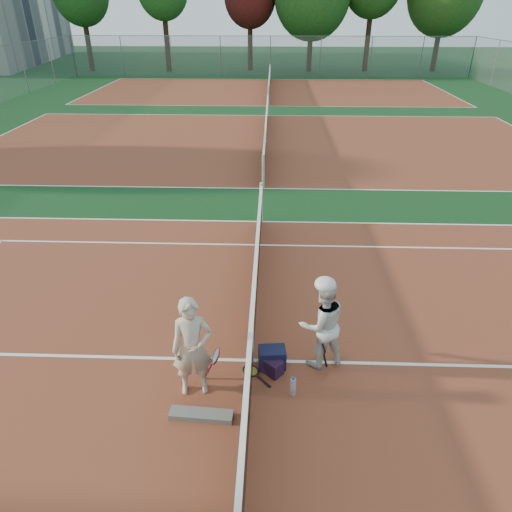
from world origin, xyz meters
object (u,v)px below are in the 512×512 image
(racket_black_held, at_px, (321,354))
(racket_spare, at_px, (251,371))
(net_main, at_px, (252,336))
(player_b, at_px, (322,324))
(sports_bag_purple, at_px, (272,367))
(water_bottle, at_px, (293,387))
(player_a, at_px, (192,348))
(racket_red, at_px, (216,364))
(sports_bag_navy, at_px, (272,357))

(racket_black_held, bearing_deg, racket_spare, -14.02)
(net_main, bearing_deg, player_b, 0.39)
(net_main, height_order, player_b, player_b)
(sports_bag_purple, height_order, water_bottle, water_bottle)
(player_a, distance_m, racket_red, 0.66)
(net_main, relative_size, player_a, 6.76)
(net_main, distance_m, player_b, 1.12)
(racket_spare, bearing_deg, sports_bag_navy, -108.31)
(net_main, xyz_separation_m, racket_red, (-0.54, -0.40, -0.23))
(player_a, distance_m, sports_bag_purple, 1.40)
(racket_black_held, bearing_deg, racket_red, -10.85)
(player_b, bearing_deg, sports_bag_navy, -11.46)
(player_a, xyz_separation_m, racket_black_held, (1.92, 0.53, -0.52))
(water_bottle, bearing_deg, racket_red, 165.00)
(sports_bag_purple, bearing_deg, racket_red, -171.42)
(racket_red, bearing_deg, racket_black_held, -2.72)
(racket_spare, xyz_separation_m, sports_bag_purple, (0.34, -0.02, 0.11))
(net_main, relative_size, sports_bag_navy, 25.81)
(racket_black_held, relative_size, water_bottle, 1.96)
(racket_black_held, bearing_deg, net_main, -27.10)
(racket_red, distance_m, water_bottle, 1.22)
(player_b, height_order, water_bottle, player_b)
(racket_spare, bearing_deg, player_a, 74.39)
(racket_spare, relative_size, water_bottle, 2.00)
(net_main, height_order, player_a, player_a)
(net_main, relative_size, sports_bag_purple, 34.64)
(player_a, relative_size, racket_red, 2.93)
(racket_red, distance_m, sports_bag_navy, 0.92)
(sports_bag_purple, bearing_deg, player_a, -161.10)
(sports_bag_navy, bearing_deg, racket_spare, -155.80)
(player_b, relative_size, water_bottle, 5.15)
(player_a, xyz_separation_m, racket_spare, (0.82, 0.41, -0.80))
(racket_black_held, distance_m, sports_bag_navy, 0.78)
(racket_red, bearing_deg, water_bottle, -27.07)
(player_a, relative_size, racket_spare, 2.71)
(player_a, distance_m, water_bottle, 1.61)
(racket_red, xyz_separation_m, water_bottle, (1.18, -0.32, -0.13))
(racket_black_held, height_order, racket_spare, racket_black_held)
(racket_black_held, distance_m, water_bottle, 0.75)
(racket_red, height_order, water_bottle, racket_red)
(player_b, distance_m, water_bottle, 1.06)
(racket_black_held, bearing_deg, water_bottle, 31.82)
(player_b, distance_m, racket_spare, 1.36)
(racket_spare, bearing_deg, racket_red, 63.31)
(net_main, distance_m, sports_bag_navy, 0.48)
(racket_black_held, xyz_separation_m, sports_bag_navy, (-0.77, 0.03, -0.13))
(player_b, distance_m, racket_black_held, 0.50)
(racket_red, xyz_separation_m, sports_bag_purple, (0.86, 0.13, -0.15))
(sports_bag_purple, bearing_deg, racket_spare, 176.92)
(sports_bag_navy, bearing_deg, racket_black_held, -2.38)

